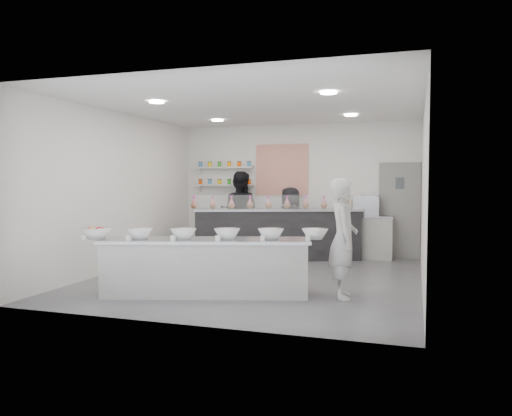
{
  "coord_description": "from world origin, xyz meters",
  "views": [
    {
      "loc": [
        2.63,
        -8.28,
        1.71
      ],
      "look_at": [
        -0.15,
        0.4,
        1.21
      ],
      "focal_mm": 35.0,
      "sensor_mm": 36.0,
      "label": 1
    }
  ],
  "objects": [
    {
      "name": "back_door",
      "position": [
        2.3,
        2.97,
        1.05
      ],
      "size": [
        0.88,
        0.04,
        2.1
      ],
      "primitive_type": "cube",
      "color": "gray",
      "rests_on": "floor"
    },
    {
      "name": "prep_bowls",
      "position": [
        -0.33,
        -1.51,
        0.92
      ],
      "size": [
        3.63,
        1.5,
        0.16
      ],
      "primitive_type": null,
      "rotation": [
        0.0,
        0.0,
        0.29
      ],
      "color": "white",
      "rests_on": "prep_counter"
    },
    {
      "name": "downlight_2",
      "position": [
        -1.4,
        1.6,
        2.98
      ],
      "size": [
        0.24,
        0.24,
        0.02
      ],
      "primitive_type": "cylinder",
      "color": "white",
      "rests_on": "ceiling"
    },
    {
      "name": "jar_shelf_upper",
      "position": [
        -1.75,
        2.9,
        2.02
      ],
      "size": [
        1.45,
        0.22,
        0.04
      ],
      "primitive_type": "cube",
      "color": "silver",
      "rests_on": "back_wall"
    },
    {
      "name": "espresso_machine",
      "position": [
        1.61,
        2.78,
        1.15
      ],
      "size": [
        0.55,
        0.38,
        0.42
      ],
      "primitive_type": "cube",
      "color": "#93969E",
      "rests_on": "espresso_ledge"
    },
    {
      "name": "preserve_jars",
      "position": [
        -1.75,
        2.88,
        1.88
      ],
      "size": [
        1.45,
        0.1,
        0.56
      ],
      "primitive_type": null,
      "color": "#E94600",
      "rests_on": "jar_shelf_lower"
    },
    {
      "name": "cookie_bags",
      "position": [
        -0.2,
        2.07,
        1.24
      ],
      "size": [
        3.57,
        1.41,
        0.26
      ],
      "primitive_type": null,
      "rotation": [
        0.0,
        0.0,
        0.35
      ],
      "color": "#C95D72",
      "rests_on": "back_bar"
    },
    {
      "name": "label_cards",
      "position": [
        -0.48,
        -2.01,
        0.88
      ],
      "size": [
        3.31,
        0.04,
        0.07
      ],
      "primitive_type": null,
      "color": "white",
      "rests_on": "prep_counter"
    },
    {
      "name": "jar_shelf_lower",
      "position": [
        -1.75,
        2.9,
        1.6
      ],
      "size": [
        1.45,
        0.22,
        0.04
      ],
      "primitive_type": "cube",
      "color": "silver",
      "rests_on": "back_wall"
    },
    {
      "name": "prep_counter",
      "position": [
        -0.33,
        -1.51,
        0.42
      ],
      "size": [
        3.16,
        1.55,
        0.84
      ],
      "primitive_type": "cube",
      "rotation": [
        0.0,
        0.0,
        0.29
      ],
      "color": "#A1A19C",
      "rests_on": "floor"
    },
    {
      "name": "staff_left",
      "position": [
        -1.27,
        2.6,
        0.96
      ],
      "size": [
        0.99,
        0.81,
        1.92
      ],
      "primitive_type": "imported",
      "rotation": [
        0.0,
        0.0,
        3.23
      ],
      "color": "black",
      "rests_on": "floor"
    },
    {
      "name": "downlight_0",
      "position": [
        -1.4,
        -1.0,
        2.98
      ],
      "size": [
        0.24,
        0.24,
        0.02
      ],
      "primitive_type": "cylinder",
      "color": "white",
      "rests_on": "ceiling"
    },
    {
      "name": "back_bar",
      "position": [
        -0.2,
        2.07,
        0.55
      ],
      "size": [
        3.58,
        1.82,
        1.11
      ],
      "primitive_type": "cube",
      "rotation": [
        0.0,
        0.0,
        0.35
      ],
      "color": "black",
      "rests_on": "floor"
    },
    {
      "name": "downlight_3",
      "position": [
        1.4,
        1.6,
        2.98
      ],
      "size": [
        0.24,
        0.24,
        0.02
      ],
      "primitive_type": "cylinder",
      "color": "white",
      "rests_on": "ceiling"
    },
    {
      "name": "pattern_panel",
      "position": [
        -0.35,
        2.98,
        1.95
      ],
      "size": [
        1.25,
        0.03,
        1.2
      ],
      "primitive_type": "cube",
      "color": "red",
      "rests_on": "back_wall"
    },
    {
      "name": "ceiling",
      "position": [
        0.0,
        0.0,
        3.0
      ],
      "size": [
        6.0,
        6.0,
        0.0
      ],
      "primitive_type": "plane",
      "rotation": [
        3.14,
        0.0,
        0.0
      ],
      "color": "white",
      "rests_on": "floor"
    },
    {
      "name": "sneeze_guard",
      "position": [
        -0.09,
        1.78,
        1.26
      ],
      "size": [
        3.31,
        1.21,
        0.3
      ],
      "primitive_type": "cube",
      "rotation": [
        0.0,
        0.0,
        0.35
      ],
      "color": "white",
      "rests_on": "back_bar"
    },
    {
      "name": "woman_prep",
      "position": [
        1.64,
        -1.06,
        0.87
      ],
      "size": [
        0.54,
        0.71,
        1.74
      ],
      "primitive_type": "imported",
      "rotation": [
        0.0,
        0.0,
        1.78
      ],
      "color": "beige",
      "rests_on": "floor"
    },
    {
      "name": "downlight_1",
      "position": [
        1.4,
        -1.0,
        2.98
      ],
      "size": [
        0.24,
        0.24,
        0.02
      ],
      "primitive_type": "cylinder",
      "color": "white",
      "rests_on": "ceiling"
    },
    {
      "name": "right_wall",
      "position": [
        2.75,
        0.0,
        1.5
      ],
      "size": [
        0.0,
        6.0,
        6.0
      ],
      "primitive_type": "plane",
      "rotation": [
        1.57,
        0.0,
        -1.57
      ],
      "color": "white",
      "rests_on": "floor"
    },
    {
      "name": "left_wall",
      "position": [
        -2.75,
        0.0,
        1.5
      ],
      "size": [
        0.0,
        6.0,
        6.0
      ],
      "primitive_type": "plane",
      "rotation": [
        1.57,
        0.0,
        1.57
      ],
      "color": "white",
      "rests_on": "floor"
    },
    {
      "name": "floor",
      "position": [
        0.0,
        0.0,
        0.0
      ],
      "size": [
        6.0,
        6.0,
        0.0
      ],
      "primitive_type": "plane",
      "color": "#515156",
      "rests_on": "ground"
    },
    {
      "name": "espresso_ledge",
      "position": [
        1.55,
        2.78,
        0.47
      ],
      "size": [
        1.27,
        0.4,
        0.94
      ],
      "primitive_type": "cube",
      "color": "#A1A19C",
      "rests_on": "floor"
    },
    {
      "name": "back_wall",
      "position": [
        0.0,
        3.0,
        1.5
      ],
      "size": [
        5.5,
        0.0,
        5.5
      ],
      "primitive_type": "plane",
      "rotation": [
        1.57,
        0.0,
        0.0
      ],
      "color": "white",
      "rests_on": "floor"
    },
    {
      "name": "staff_right",
      "position": [
        -0.05,
        2.6,
        0.78
      ],
      "size": [
        0.9,
        0.76,
        1.56
      ],
      "primitive_type": "imported",
      "rotation": [
        0.0,
        0.0,
        2.72
      ],
      "color": "black",
      "rests_on": "floor"
    },
    {
      "name": "cup_stacks",
      "position": [
        1.22,
        2.78,
        1.12
      ],
      "size": [
        0.26,
        0.24,
        0.36
      ],
      "primitive_type": null,
      "color": "tan",
      "rests_on": "espresso_ledge"
    }
  ]
}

